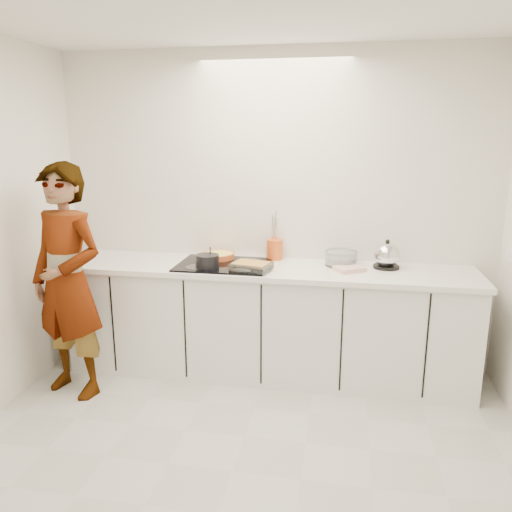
% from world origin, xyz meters
% --- Properties ---
extents(floor, '(3.60, 3.20, 0.00)m').
position_xyz_m(floor, '(0.00, 0.00, 0.00)').
color(floor, beige).
rests_on(floor, ground).
extents(wall_back, '(3.60, 0.00, 2.60)m').
position_xyz_m(wall_back, '(0.00, 1.60, 1.30)').
color(wall_back, silver).
rests_on(wall_back, ground).
extents(wall_front, '(3.60, 0.00, 2.60)m').
position_xyz_m(wall_front, '(0.00, -1.60, 1.30)').
color(wall_front, silver).
rests_on(wall_front, ground).
extents(base_cabinets, '(3.20, 0.58, 0.87)m').
position_xyz_m(base_cabinets, '(0.00, 1.28, 0.43)').
color(base_cabinets, white).
rests_on(base_cabinets, floor).
extents(countertop, '(3.24, 0.64, 0.04)m').
position_xyz_m(countertop, '(0.00, 1.28, 0.89)').
color(countertop, white).
rests_on(countertop, base_cabinets).
extents(hob, '(0.72, 0.54, 0.01)m').
position_xyz_m(hob, '(-0.35, 1.26, 0.92)').
color(hob, black).
rests_on(hob, countertop).
extents(tart_dish, '(0.33, 0.33, 0.04)m').
position_xyz_m(tart_dish, '(-0.44, 1.42, 0.95)').
color(tart_dish, '#C85828').
rests_on(tart_dish, hob).
extents(saucepan, '(0.18, 0.18, 0.17)m').
position_xyz_m(saucepan, '(-0.45, 1.12, 0.97)').
color(saucepan, black).
rests_on(saucepan, hob).
extents(baking_dish, '(0.33, 0.27, 0.06)m').
position_xyz_m(baking_dish, '(-0.10, 1.12, 0.95)').
color(baking_dish, silver).
rests_on(baking_dish, hob).
extents(mixing_bowl, '(0.28, 0.28, 0.12)m').
position_xyz_m(mixing_bowl, '(0.57, 1.42, 0.96)').
color(mixing_bowl, silver).
rests_on(mixing_bowl, countertop).
extents(tea_towel, '(0.26, 0.25, 0.03)m').
position_xyz_m(tea_towel, '(0.64, 1.26, 0.93)').
color(tea_towel, white).
rests_on(tea_towel, countertop).
extents(kettle, '(0.25, 0.25, 0.23)m').
position_xyz_m(kettle, '(0.92, 1.40, 1.01)').
color(kettle, black).
rests_on(kettle, countertop).
extents(utensil_crock, '(0.17, 0.17, 0.17)m').
position_xyz_m(utensil_crock, '(0.02, 1.53, 0.99)').
color(utensil_crock, '#D0551D').
rests_on(utensil_crock, countertop).
extents(cook, '(0.73, 0.58, 1.74)m').
position_xyz_m(cook, '(-1.40, 0.73, 0.87)').
color(cook, white).
rests_on(cook, floor).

